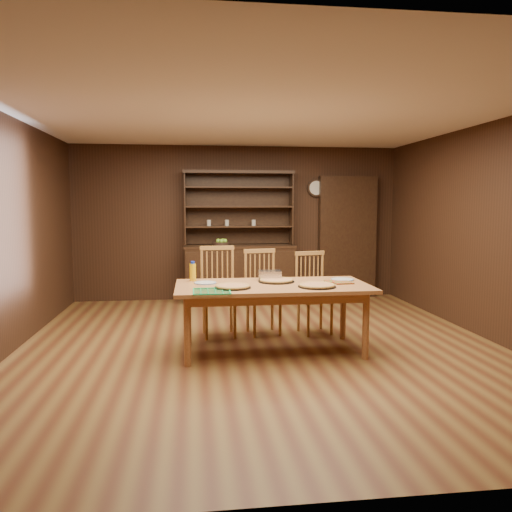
{
  "coord_description": "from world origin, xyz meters",
  "views": [
    {
      "loc": [
        -0.76,
        -5.51,
        1.63
      ],
      "look_at": [
        -0.01,
        0.4,
        1.0
      ],
      "focal_mm": 35.0,
      "sensor_mm": 36.0,
      "label": 1
    }
  ],
  "objects": [
    {
      "name": "chair_right",
      "position": [
        0.74,
        0.61,
        0.54
      ],
      "size": [
        0.49,
        0.48,
        1.02
      ],
      "rotation": [
        0.0,
        0.0,
        0.2
      ],
      "color": "#AB723A",
      "rests_on": "floor"
    },
    {
      "name": "pot_holder_b",
      "position": [
        0.79,
        -0.1,
        0.76
      ],
      "size": [
        0.21,
        0.21,
        0.01
      ],
      "primitive_type": "cube",
      "rotation": [
        0.0,
        0.0,
        -0.17
      ],
      "color": "#B31416",
      "rests_on": "dining_table"
    },
    {
      "name": "china_hutch",
      "position": [
        -0.0,
        2.75,
        0.6
      ],
      "size": [
        1.84,
        0.52,
        2.17
      ],
      "color": "#301D10",
      "rests_on": "floor"
    },
    {
      "name": "pizza_left",
      "position": [
        -0.36,
        -0.36,
        0.77
      ],
      "size": [
        0.38,
        0.38,
        0.04
      ],
      "color": "black",
      "rests_on": "dining_table"
    },
    {
      "name": "chair_center",
      "position": [
        0.09,
        0.66,
        0.56
      ],
      "size": [
        0.5,
        0.48,
        1.06
      ],
      "rotation": [
        0.0,
        0.0,
        0.17
      ],
      "color": "#AB723A",
      "rests_on": "floor"
    },
    {
      "name": "doorway",
      "position": [
        1.9,
        2.9,
        1.05
      ],
      "size": [
        1.0,
        0.18,
        2.1
      ],
      "primitive_type": "cube",
      "color": "#301D10",
      "rests_on": "floor"
    },
    {
      "name": "floor",
      "position": [
        0.0,
        0.0,
        0.0
      ],
      "size": [
        6.0,
        6.0,
        0.0
      ],
      "primitive_type": "plane",
      "color": "brown",
      "rests_on": "ground"
    },
    {
      "name": "plate_right",
      "position": [
        0.94,
        0.02,
        0.76
      ],
      "size": [
        0.26,
        0.26,
        0.02
      ],
      "color": "silver",
      "rests_on": "dining_table"
    },
    {
      "name": "chair_left",
      "position": [
        -0.46,
        0.63,
        0.59
      ],
      "size": [
        0.48,
        0.46,
        1.1
      ],
      "rotation": [
        0.0,
        0.0,
        0.06
      ],
      "color": "#AB723A",
      "rests_on": "floor"
    },
    {
      "name": "foil_dish",
      "position": [
        0.12,
        0.17,
        0.8
      ],
      "size": [
        0.28,
        0.21,
        0.11
      ],
      "primitive_type": "cube",
      "rotation": [
        0.0,
        0.0,
        -0.08
      ],
      "color": "white",
      "rests_on": "dining_table"
    },
    {
      "name": "dining_table",
      "position": [
        0.1,
        -0.18,
        0.68
      ],
      "size": [
        2.11,
        1.05,
        0.75
      ],
      "color": "#B46A3E",
      "rests_on": "floor"
    },
    {
      "name": "room_shell",
      "position": [
        0.0,
        0.0,
        1.58
      ],
      "size": [
        6.0,
        6.0,
        6.0
      ],
      "color": "white",
      "rests_on": "floor"
    },
    {
      "name": "pizza_center",
      "position": [
        0.17,
        -0.01,
        0.77
      ],
      "size": [
        0.41,
        0.41,
        0.04
      ],
      "color": "black",
      "rests_on": "dining_table"
    },
    {
      "name": "cooling_rack",
      "position": [
        -0.58,
        -0.55,
        0.76
      ],
      "size": [
        0.46,
        0.46,
        0.02
      ],
      "primitive_type": null,
      "rotation": [
        0.0,
        0.0,
        0.34
      ],
      "color": "#0DAF5E",
      "rests_on": "dining_table"
    },
    {
      "name": "fruit_bowl",
      "position": [
        -0.3,
        2.69,
        0.98
      ],
      "size": [
        0.29,
        0.29,
        0.12
      ],
      "color": "black",
      "rests_on": "china_hutch"
    },
    {
      "name": "pot_holder_a",
      "position": [
        0.88,
        -0.19,
        0.76
      ],
      "size": [
        0.22,
        0.22,
        0.02
      ],
      "primitive_type": "cube",
      "rotation": [
        0.0,
        0.0,
        0.1
      ],
      "color": "#B31416",
      "rests_on": "dining_table"
    },
    {
      "name": "wall_clock",
      "position": [
        1.35,
        2.96,
        1.9
      ],
      "size": [
        0.3,
        0.05,
        0.3
      ],
      "color": "#301D10",
      "rests_on": "room_shell"
    },
    {
      "name": "plate_left",
      "position": [
        -0.63,
        -0.03,
        0.76
      ],
      "size": [
        0.25,
        0.25,
        0.02
      ],
      "color": "silver",
      "rests_on": "dining_table"
    },
    {
      "name": "juice_bottle",
      "position": [
        -0.77,
        0.19,
        0.85
      ],
      "size": [
        0.07,
        0.07,
        0.23
      ],
      "color": "#E8AC0C",
      "rests_on": "dining_table"
    },
    {
      "name": "pizza_right",
      "position": [
        0.54,
        -0.41,
        0.77
      ],
      "size": [
        0.4,
        0.4,
        0.04
      ],
      "color": "black",
      "rests_on": "dining_table"
    }
  ]
}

